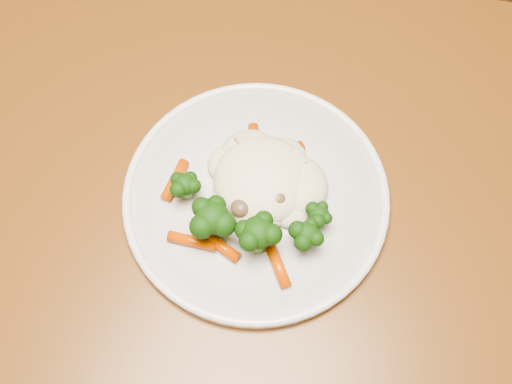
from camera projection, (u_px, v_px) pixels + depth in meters
dining_table at (195, 283)px, 0.76m from camera, size 1.45×1.18×0.75m
plate at (256, 197)px, 0.70m from camera, size 0.29×0.29×0.01m
meal at (256, 195)px, 0.67m from camera, size 0.19×0.17×0.05m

